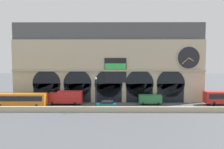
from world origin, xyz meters
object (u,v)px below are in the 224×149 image
at_px(van_mideast, 150,99).
at_px(street_lamp_quayside, 96,89).
at_px(box_truck_midwest, 66,97).
at_px(car_center, 107,104).
at_px(bus_west, 21,99).

bearing_deg(van_mideast, street_lamp_quayside, -151.34).
distance_m(box_truck_midwest, van_mideast, 19.36).
relative_size(car_center, street_lamp_quayside, 0.64).
xyz_separation_m(car_center, street_lamp_quayside, (-2.03, -2.82, 3.61)).
relative_size(bus_west, box_truck_midwest, 1.47).
distance_m(bus_west, car_center, 18.66).
distance_m(bus_west, box_truck_midwest, 9.77).
xyz_separation_m(bus_west, van_mideast, (28.59, 3.49, -0.54)).
distance_m(box_truck_midwest, street_lamp_quayside, 10.02).
relative_size(car_center, van_mideast, 0.85).
bearing_deg(car_center, van_mideast, 20.56).
xyz_separation_m(box_truck_midwest, street_lamp_quayside, (7.36, -6.24, 2.71)).
bearing_deg(bus_west, box_truck_midwest, 18.96).
height_order(car_center, street_lamp_quayside, street_lamp_quayside).
relative_size(bus_west, car_center, 2.50).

